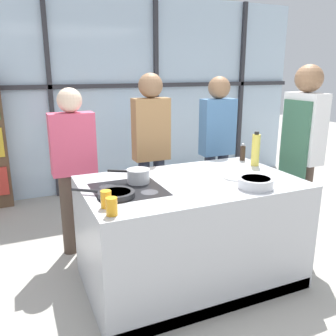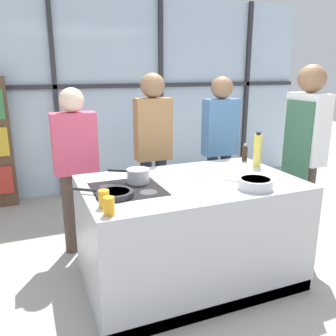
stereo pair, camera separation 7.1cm
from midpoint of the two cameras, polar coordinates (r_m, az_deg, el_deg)
ground_plane at (r=3.26m, az=2.76°, el=-17.20°), size 18.00×18.00×0.00m
back_window_wall at (r=5.32m, az=-10.33°, el=11.38°), size 6.40×0.10×2.80m
demo_island at (r=3.04m, az=2.86°, el=-10.12°), size 1.74×1.07×0.89m
chef at (r=3.61m, az=20.11°, el=3.26°), size 0.25×0.41×1.81m
spectator_far_left at (r=3.48m, az=-15.42°, el=0.90°), size 0.41×0.23×1.61m
spectator_center_left at (r=3.64m, az=-3.27°, el=3.82°), size 0.37×0.24×1.74m
spectator_center_right at (r=3.98m, az=7.38°, el=4.23°), size 0.38×0.24×1.70m
frying_pan at (r=2.55m, az=-9.23°, el=-4.12°), size 0.41×0.34×0.04m
saucepan at (r=2.83m, az=-5.57°, el=-1.20°), size 0.31×0.22×0.11m
white_plate at (r=3.01m, az=10.24°, el=-1.39°), size 0.24×0.24×0.01m
mixing_bowl at (r=2.77m, az=13.17°, el=-2.29°), size 0.27×0.27×0.08m
oil_bottle at (r=3.40m, az=13.30°, el=2.88°), size 0.08×0.08×0.32m
pepper_grinder at (r=3.59m, az=11.33°, el=2.44°), size 0.05×0.05×0.17m
juice_glass_near at (r=2.23m, az=-9.93°, el=-6.11°), size 0.07×0.07×0.11m
juice_glass_far at (r=2.35m, az=-10.76°, el=-4.94°), size 0.07×0.07×0.11m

